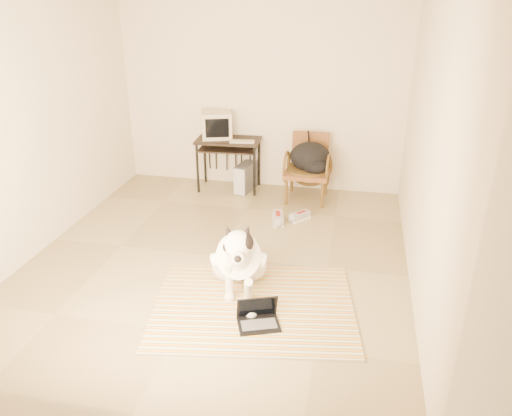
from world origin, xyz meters
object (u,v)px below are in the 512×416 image
(crt_monitor, at_px, (217,125))
(rattan_chair, at_px, (308,168))
(dog, at_px, (239,259))
(computer_desk, at_px, (228,147))
(laptop, at_px, (258,317))
(backpack, at_px, (311,158))
(pc_tower, at_px, (245,178))

(crt_monitor, relative_size, rattan_chair, 0.58)
(dog, bearing_deg, computer_desk, 106.91)
(dog, relative_size, rattan_chair, 1.21)
(laptop, bearing_deg, crt_monitor, 111.66)
(crt_monitor, bearing_deg, computer_desk, -23.40)
(rattan_chair, xyz_separation_m, backpack, (0.04, -0.04, 0.15))
(laptop, xyz_separation_m, computer_desk, (-1.06, 3.05, 0.56))
(crt_monitor, bearing_deg, laptop, -68.34)
(computer_desk, distance_m, backpack, 1.20)
(crt_monitor, xyz_separation_m, rattan_chair, (1.33, -0.19, -0.48))
(computer_desk, bearing_deg, backpack, -7.06)
(computer_desk, relative_size, rattan_chair, 1.03)
(laptop, bearing_deg, rattan_chair, 88.38)
(dog, bearing_deg, rattan_chair, 81.06)
(backpack, bearing_deg, computer_desk, 172.94)
(laptop, height_order, rattan_chair, rattan_chair)
(computer_desk, bearing_deg, dog, -73.09)
(crt_monitor, bearing_deg, rattan_chair, -8.01)
(computer_desk, bearing_deg, crt_monitor, 156.60)
(computer_desk, height_order, pc_tower, computer_desk)
(computer_desk, height_order, rattan_chair, rattan_chair)
(backpack, bearing_deg, rattan_chair, 139.08)
(crt_monitor, height_order, pc_tower, crt_monitor)
(dog, height_order, laptop, dog)
(computer_desk, relative_size, backpack, 1.68)
(rattan_chair, distance_m, backpack, 0.16)
(crt_monitor, relative_size, backpack, 0.94)
(dog, xyz_separation_m, laptop, (0.30, -0.53, -0.25))
(laptop, distance_m, computer_desk, 3.28)
(dog, height_order, backpack, dog)
(laptop, relative_size, pc_tower, 0.93)
(computer_desk, relative_size, pc_tower, 2.02)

